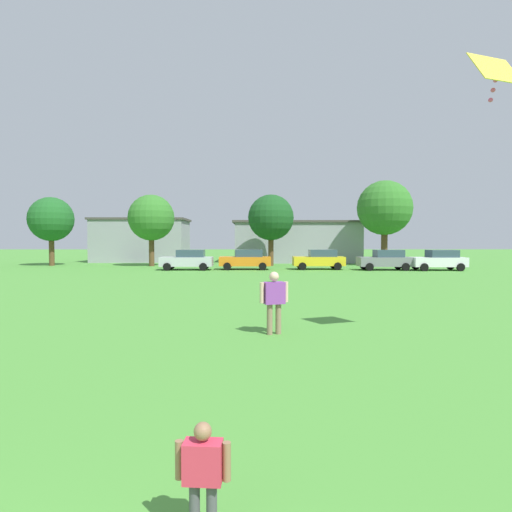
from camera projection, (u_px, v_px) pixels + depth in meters
name	position (u px, v px, depth m)	size (l,w,h in m)	color
ground_plane	(222.00, 275.00, 30.98)	(160.00, 160.00, 0.00)	#4C9338
child_kite_flyer	(203.00, 470.00, 3.67)	(0.48, 0.21, 1.00)	#4C4C51
adult_bystander	(274.00, 297.00, 11.61)	(0.77, 0.45, 1.68)	#8C7259
kite	(495.00, 71.00, 9.75)	(1.31, 0.91, 1.12)	yellow
parked_car_silver_0	(188.00, 260.00, 36.10)	(4.30, 2.02, 1.68)	silver
parked_car_orange_1	(246.00, 259.00, 36.62)	(4.30, 2.02, 1.68)	orange
parked_car_yellow_2	(319.00, 259.00, 36.80)	(4.30, 2.02, 1.68)	yellow
parked_car_gray_3	(385.00, 260.00, 35.95)	(4.30, 2.02, 1.68)	slate
parked_car_white_4	(439.00, 260.00, 35.57)	(4.30, 2.02, 1.68)	white
tree_far_left	(51.00, 219.00, 41.83)	(4.24, 4.24, 6.61)	brown
tree_left	(151.00, 218.00, 41.14)	(4.35, 4.35, 6.77)	brown
tree_right	(271.00, 218.00, 41.65)	(4.39, 4.39, 6.84)	brown
tree_far_right	(385.00, 208.00, 42.14)	(5.30, 5.30, 8.26)	brown
house_left	(295.00, 242.00, 49.93)	(14.07, 9.30, 4.56)	#9999A3
house_right	(142.00, 240.00, 49.78)	(10.47, 6.61, 4.90)	#9999A3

